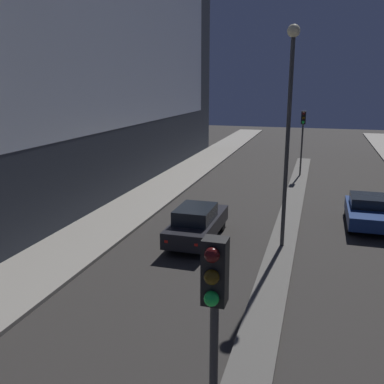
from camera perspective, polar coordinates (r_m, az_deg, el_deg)
name	(u,v)px	position (r m, az deg, el deg)	size (l,w,h in m)	color
median_strip	(288,221)	(21.43, 12.71, -3.82)	(1.11, 36.45, 0.14)	#56544F
traffic_light_near	(214,325)	(5.98, 2.93, -17.28)	(0.32, 0.42, 4.57)	#383838
traffic_light_mid	(303,129)	(31.42, 14.56, 8.18)	(0.32, 0.42, 4.57)	#383838
street_lamp	(289,109)	(16.91, 12.85, 10.74)	(0.48, 0.48, 8.55)	#383838
car_left_lane	(197,223)	(18.39, 0.68, -4.15)	(1.72, 4.64, 1.57)	black
car_right_lane	(368,211)	(21.91, 22.37, -2.36)	(1.87, 4.10, 1.41)	navy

